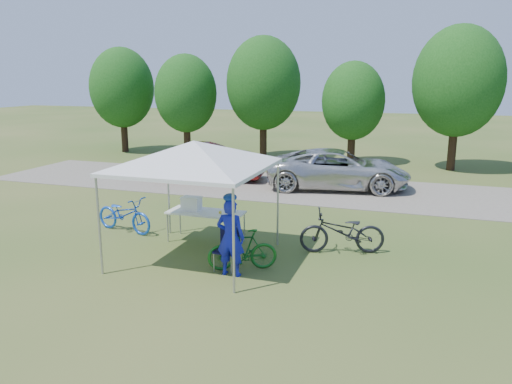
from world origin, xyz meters
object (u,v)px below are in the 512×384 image
Objects in this scene: sedan at (209,162)px; cyclist at (230,238)px; cooler at (191,203)px; minivan at (338,169)px; bike_blue at (124,214)px; folding_chair at (228,245)px; folding_table at (206,213)px; bike_dark at (342,232)px; bike_green at (242,250)px.

cyclist is at bearing -162.37° from sedan.
cooler is 0.09× the size of minivan.
cooler reaches higher than bike_blue.
cooler is at bearing -80.04° from bike_blue.
minivan is (2.51, 7.19, -0.22)m from cooler.
folding_chair is at bearing -101.47° from bike_blue.
cooler is 2.58m from cyclist.
cooler is (-0.39, -0.00, 0.22)m from folding_table.
folding_table is 2.32m from cyclist.
minivan is at bearing 173.41° from bike_dark.
bike_blue is at bearing 137.31° from minivan.
minivan is at bearing -20.91° from bike_blue.
bike_dark is (5.84, 0.20, 0.04)m from bike_blue.
cyclist reaches higher than bike_blue.
folding_table is 7.49m from minivan.
bike_green is (1.92, -1.49, -0.51)m from cooler.
bike_blue is 0.42× the size of sedan.
sedan is at bearing -65.09° from cyclist.
bike_green is at bearing -37.82° from cooler.
folding_table is 0.44× the size of sedan.
bike_dark is (2.20, 1.75, -0.01)m from folding_chair.
bike_dark is (2.00, 2.11, -0.30)m from cyclist.
cyclist is 1.10× the size of bike_green.
bike_blue is 8.46m from minivan.
bike_blue is (-2.44, 0.06, -0.26)m from folding_table.
folding_table is at bearing -79.77° from bike_blue.
bike_green is at bearing 4.22° from folding_chair.
folding_table is at bearing -159.88° from bike_green.
folding_table is 1.27× the size of bike_green.
cyclist is (0.20, -0.36, 0.29)m from folding_chair.
cooler is 2.10m from bike_blue.
bike_green is at bearing -44.30° from folding_table.
bike_dark reaches higher than folding_chair.
folding_chair is 0.60× the size of bike_green.
cyclist is 0.32× the size of minivan.
folding_chair is at bearing -43.15° from cooler.
bike_blue is 0.35× the size of minivan.
bike_blue is (-2.04, 0.06, -0.48)m from cooler.
bike_blue is 4.25m from bike_green.
cyclist is at bearing -52.94° from folding_table.
cyclist reaches higher than bike_green.
folding_chair is 0.17× the size of minivan.
bike_blue is 1.23× the size of bike_green.
bike_dark is at bearing 107.45° from bike_green.
minivan is (2.12, 7.19, 0.00)m from folding_table.
bike_blue is at bearing 176.46° from sedan.
bike_green is 9.82m from sedan.
folding_table is 2.15m from bike_green.
folding_chair is 0.21× the size of sedan.
minivan is (0.72, 9.04, -0.08)m from cyclist.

